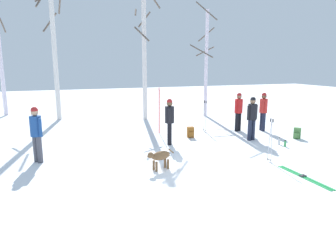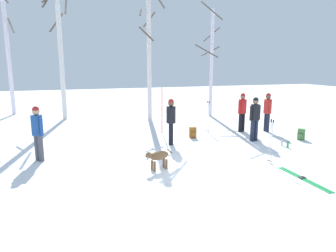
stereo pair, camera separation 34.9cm
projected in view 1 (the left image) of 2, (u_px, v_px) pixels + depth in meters
name	position (u px, v px, depth m)	size (l,w,h in m)	color
ground_plane	(214.00, 170.00, 8.72)	(60.00, 60.00, 0.00)	white
person_0	(170.00, 119.00, 11.28)	(0.34, 0.49, 1.72)	black
person_1	(252.00, 116.00, 11.91)	(0.51, 0.34, 1.72)	#1E2338
person_2	(36.00, 131.00, 9.21)	(0.36, 0.43, 1.72)	#4C4C56
person_3	(239.00, 109.00, 13.56)	(0.49, 0.34, 1.72)	black
person_4	(263.00, 109.00, 13.63)	(0.34, 0.51, 1.72)	#1E2338
dog	(160.00, 157.00, 8.65)	(0.88, 0.36, 0.57)	brown
ski_pair_planted_0	(159.00, 111.00, 13.13)	(0.03, 0.19, 1.98)	red
ski_pair_lying_0	(304.00, 177.00, 8.14)	(0.20, 1.89, 0.05)	green
ski_poles_0	(271.00, 139.00, 9.28)	(0.07, 0.20, 1.35)	#B2B2BC
ski_poles_1	(205.00, 115.00, 13.46)	(0.07, 0.25, 1.38)	#B2B2BC
backpack_0	(191.00, 132.00, 12.50)	(0.28, 0.31, 0.44)	#99591E
backpack_1	(297.00, 133.00, 12.31)	(0.35, 0.34, 0.44)	#4C7F3F
water_bottle_0	(279.00, 141.00, 11.44)	(0.07, 0.07, 0.27)	silver
water_bottle_1	(285.00, 144.00, 11.13)	(0.08, 0.08, 0.24)	green
birch_tree_4	(54.00, 50.00, 15.84)	(1.29, 1.16, 6.90)	silver
birch_tree_5	(144.00, 47.00, 15.81)	(1.39, 1.37, 7.33)	silver
birch_tree_6	(206.00, 61.00, 17.18)	(1.67, 1.68, 6.21)	silver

